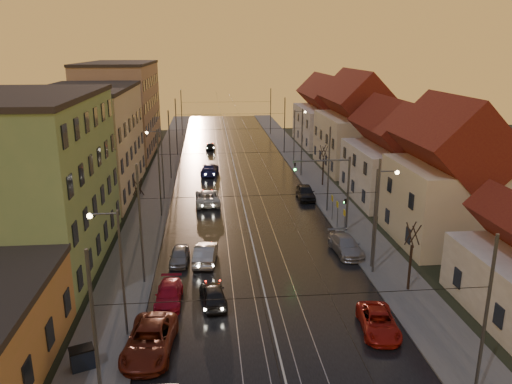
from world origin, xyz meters
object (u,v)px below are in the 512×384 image
object	(u,v)px
driving_car_2	(208,197)
street_lamp_2	(159,158)
dumpster	(82,359)
parked_left_3	(180,256)
street_lamp_3	(296,132)
driving_car_4	(210,146)
street_lamp_1	(379,209)
traffic_light_mast	(338,185)
parked_right_0	(378,322)
driving_car_1	(206,253)
driving_car_0	(213,295)
parked_right_1	(346,245)
parked_left_2	(169,294)
driving_car_3	(210,169)
parked_left_1	(150,340)
street_lamp_0	(116,262)
parked_right_2	(305,192)

from	to	relation	value
driving_car_2	street_lamp_2	bearing A→B (deg)	-24.12
dumpster	parked_left_3	bearing A→B (deg)	49.59
street_lamp_3	driving_car_4	distance (m)	17.91
street_lamp_1	driving_car_2	xyz separation A→B (m)	(-13.01, 17.93, -4.11)
traffic_light_mast	parked_right_0	xyz separation A→B (m)	(-1.64, -16.89, -3.97)
driving_car_1	dumpster	xyz separation A→B (m)	(-6.56, -13.41, -0.06)
street_lamp_2	driving_car_0	size ratio (longest dim) A/B	2.01
street_lamp_2	parked_right_1	xyz separation A→B (m)	(16.70, -16.96, -4.17)
driving_car_1	parked_left_3	world-z (taller)	driving_car_1
driving_car_0	parked_right_1	bearing A→B (deg)	-152.49
parked_left_2	driving_car_3	bearing A→B (deg)	86.88
traffic_light_mast	driving_car_4	bearing A→B (deg)	105.76
parked_right_1	parked_left_2	bearing A→B (deg)	-157.72
parked_left_2	driving_car_0	bearing A→B (deg)	-7.13
street_lamp_1	driving_car_0	xyz separation A→B (m)	(-12.71, -4.53, -4.21)
parked_left_1	street_lamp_2	bearing A→B (deg)	98.66
street_lamp_1	dumpster	bearing A→B (deg)	-150.82
street_lamp_3	dumpster	world-z (taller)	street_lamp_3
parked_left_1	dumpster	xyz separation A→B (m)	(-3.42, -1.27, -0.08)
street_lamp_1	parked_left_1	xyz separation A→B (m)	(-16.36, -9.78, -4.11)
street_lamp_0	driving_car_1	xyz separation A→B (m)	(4.99, 10.36, -4.13)
parked_left_1	parked_left_2	xyz separation A→B (m)	(0.67, 5.71, -0.16)
driving_car_0	parked_right_2	size ratio (longest dim) A/B	0.86
driving_car_1	parked_right_1	xyz separation A→B (m)	(11.72, 0.68, -0.04)
parked_right_0	parked_right_2	distance (m)	27.67
street_lamp_2	parked_right_1	size ratio (longest dim) A/B	1.62
street_lamp_1	traffic_light_mast	world-z (taller)	street_lamp_1
parked_left_1	driving_car_3	bearing A→B (deg)	89.97
dumpster	parked_left_1	bearing A→B (deg)	-1.69
street_lamp_0	street_lamp_2	bearing A→B (deg)	90.00
traffic_light_mast	parked_right_2	bearing A→B (deg)	94.19
street_lamp_3	parked_left_2	xyz separation A→B (m)	(-15.69, -40.07, -4.27)
parked_right_2	street_lamp_1	bearing A→B (deg)	-82.37
street_lamp_3	driving_car_1	bearing A→B (deg)	-111.46
street_lamp_0	traffic_light_mast	world-z (taller)	street_lamp_0
driving_car_3	parked_left_1	world-z (taller)	parked_left_1
street_lamp_3	parked_right_0	distance (m)	45.18
driving_car_3	parked_left_3	bearing A→B (deg)	91.80
street_lamp_3	parked_left_3	size ratio (longest dim) A/B	2.20
parked_left_1	street_lamp_3	bearing A→B (deg)	75.44
driving_car_0	street_lamp_1	bearing A→B (deg)	-166.93
parked_left_1	traffic_light_mast	bearing A→B (deg)	54.48
parked_right_1	parked_right_2	distance (m)	15.72
driving_car_3	parked_left_1	size ratio (longest dim) A/B	0.94
driving_car_2	parked_left_1	size ratio (longest dim) A/B	1.00
street_lamp_3	driving_car_1	distance (m)	36.38
parked_left_1	dumpster	bearing A→B (deg)	-154.56
street_lamp_3	driving_car_4	size ratio (longest dim) A/B	2.20
traffic_light_mast	driving_car_0	xyz separation A→B (m)	(-11.60, -12.53, -3.92)
driving_car_0	parked_right_2	distance (m)	25.69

